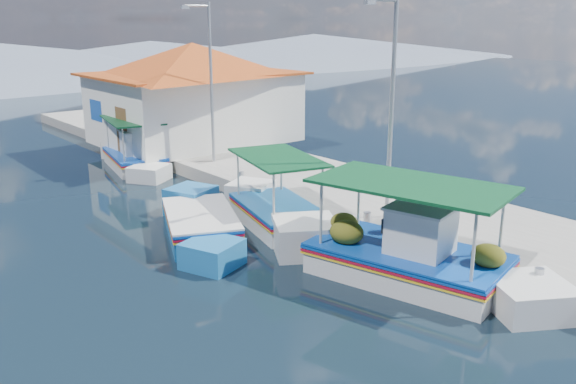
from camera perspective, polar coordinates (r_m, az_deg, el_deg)
ground at (r=13.16m, az=2.24°, el=-10.57°), size 160.00×160.00×0.00m
quay at (r=20.96m, az=3.44°, el=0.38°), size 5.00×44.00×0.50m
bollards at (r=18.97m, az=0.33°, el=-0.01°), size 0.20×17.20×0.30m
main_caique at (r=14.48m, az=10.97°, el=-6.14°), size 3.54×7.65×2.60m
caique_green_canopy at (r=17.81m, az=-1.15°, el=-2.11°), size 2.91×6.02×2.33m
caique_blue_hull at (r=17.10m, az=-8.45°, el=-3.26°), size 3.40×5.63×1.09m
caique_far at (r=25.54m, az=-14.33°, el=3.14°), size 2.74×6.26×2.24m
harbor_building at (r=27.79m, az=-8.87°, el=9.40°), size 10.49×10.49×4.40m
lamp_post_near at (r=16.52m, az=9.59°, el=8.72°), size 1.21×0.14×6.00m
lamp_post_far at (r=23.41m, az=-7.48°, el=10.89°), size 1.21×0.14×6.00m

